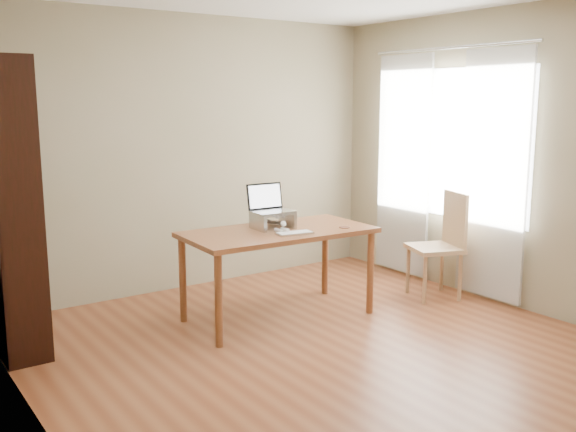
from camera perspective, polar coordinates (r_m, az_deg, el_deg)
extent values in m
cube|color=brown|center=(4.69, 4.76, -12.55)|extent=(4.00, 4.50, 0.02)
cube|color=#817956|center=(6.25, -8.49, 5.52)|extent=(4.00, 0.02, 2.60)
cube|color=#817956|center=(3.44, -21.63, 1.06)|extent=(0.02, 4.50, 2.60)
cube|color=#817956|center=(5.85, 20.34, 4.67)|extent=(0.02, 4.50, 2.60)
cube|color=white|center=(6.30, 14.24, 6.27)|extent=(0.01, 1.80, 1.40)
cube|color=black|center=(4.59, -22.67, -0.01)|extent=(0.30, 0.04, 2.10)
cube|color=black|center=(5.26, -22.94, -10.32)|extent=(0.30, 0.84, 0.02)
cube|color=black|center=(5.21, -22.75, -8.52)|extent=(0.20, 0.78, 0.28)
cube|color=black|center=(5.15, -23.21, -6.77)|extent=(0.30, 0.84, 0.03)
cube|color=black|center=(5.11, -23.01, -4.90)|extent=(0.20, 0.78, 0.28)
cube|color=black|center=(5.07, -23.48, -3.08)|extent=(0.30, 0.84, 0.02)
cube|color=black|center=(5.04, -23.28, -1.16)|extent=(0.20, 0.78, 0.28)
cube|color=black|center=(5.01, -23.75, 0.71)|extent=(0.30, 0.84, 0.02)
cube|color=black|center=(4.99, -23.56, 2.67)|extent=(0.20, 0.78, 0.28)
cube|color=black|center=(4.97, -24.04, 4.58)|extent=(0.30, 0.84, 0.02)
cube|color=black|center=(4.96, -23.84, 6.56)|extent=(0.20, 0.78, 0.28)
cube|color=black|center=(4.96, -24.13, 10.48)|extent=(0.20, 0.78, 0.28)
cube|color=silver|center=(5.93, 17.78, 3.44)|extent=(0.03, 0.70, 2.20)
cube|color=silver|center=(6.65, 10.22, 4.46)|extent=(0.03, 0.70, 2.20)
cylinder|color=silver|center=(6.26, 14.24, 14.31)|extent=(0.03, 1.90, 0.03)
cube|color=brown|center=(5.29, -0.87, -1.46)|extent=(1.59, 0.85, 0.04)
cylinder|color=brown|center=(5.31, -9.34, -5.71)|extent=(0.06, 0.06, 0.71)
cylinder|color=brown|center=(6.05, 3.03, -3.62)|extent=(0.06, 0.06, 0.71)
cylinder|color=brown|center=(4.75, -5.85, -7.56)|extent=(0.06, 0.06, 0.71)
cylinder|color=brown|center=(5.56, 7.23, -4.93)|extent=(0.06, 0.06, 0.71)
cube|color=silver|center=(5.27, -2.67, -0.64)|extent=(0.03, 0.25, 0.12)
cube|color=silver|center=(5.42, -0.08, -0.31)|extent=(0.03, 0.25, 0.12)
cube|color=silver|center=(5.33, -1.36, 0.22)|extent=(0.32, 0.25, 0.01)
cube|color=silver|center=(5.33, -1.36, 0.37)|extent=(0.34, 0.24, 0.02)
cube|color=black|center=(5.42, -2.15, 1.78)|extent=(0.33, 0.06, 0.22)
cube|color=white|center=(5.41, -2.11, 1.77)|extent=(0.30, 0.05, 0.19)
cube|color=silver|center=(5.12, 0.60, -1.55)|extent=(0.31, 0.17, 0.02)
cube|color=silver|center=(5.11, 0.60, -1.45)|extent=(0.29, 0.15, 0.00)
cylinder|color=#542D1C|center=(5.40, 5.04, -1.00)|extent=(0.09, 0.09, 0.01)
ellipsoid|color=#4A453A|center=(5.35, -1.72, -0.36)|extent=(0.18, 0.40, 0.14)
ellipsoid|color=#4A453A|center=(5.45, -2.35, -0.24)|extent=(0.16, 0.17, 0.13)
ellipsoid|color=#4A453A|center=(5.20, -0.57, -0.45)|extent=(0.11, 0.10, 0.10)
ellipsoid|color=silver|center=(5.24, -0.81, -0.78)|extent=(0.09, 0.09, 0.08)
sphere|color=silver|center=(5.17, -0.35, -0.68)|extent=(0.05, 0.05, 0.05)
cone|color=#4A453A|center=(5.18, -0.85, 0.02)|extent=(0.03, 0.04, 0.04)
cone|color=#4A453A|center=(5.21, -0.34, 0.08)|extent=(0.03, 0.04, 0.04)
cylinder|color=silver|center=(5.19, -0.78, -1.30)|extent=(0.03, 0.09, 0.03)
cylinder|color=silver|center=(5.22, -0.23, -1.23)|extent=(0.03, 0.09, 0.03)
cylinder|color=#4A453A|center=(5.52, -1.68, -0.54)|extent=(0.14, 0.22, 0.03)
cube|color=tan|center=(6.05, 12.90, -2.82)|extent=(0.56, 0.56, 0.04)
cylinder|color=tan|center=(5.86, 12.92, -5.57)|extent=(0.04, 0.04, 0.46)
cylinder|color=tan|center=(6.12, 15.13, -5.00)|extent=(0.04, 0.04, 0.46)
cylinder|color=tan|center=(6.09, 10.48, -4.88)|extent=(0.04, 0.04, 0.46)
cylinder|color=tan|center=(6.34, 12.71, -4.36)|extent=(0.04, 0.04, 0.46)
cube|color=tan|center=(6.14, 14.22, -0.23)|extent=(0.17, 0.40, 0.51)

